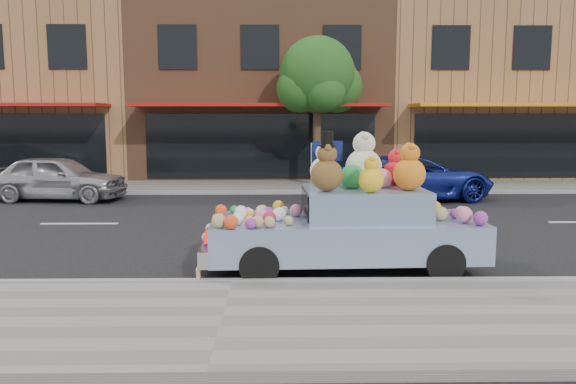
{
  "coord_description": "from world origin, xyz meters",
  "views": [
    {
      "loc": [
        0.68,
        -12.99,
        2.5
      ],
      "look_at": [
        0.83,
        -3.76,
        1.25
      ],
      "focal_mm": 35.0,
      "sensor_mm": 36.0,
      "label": 1
    }
  ],
  "objects_px": {
    "street_tree": "(318,81)",
    "car_blue": "(412,178)",
    "car_silver": "(57,178)",
    "art_car": "(348,221)"
  },
  "relations": [
    {
      "from": "car_silver",
      "to": "car_blue",
      "type": "bearing_deg",
      "value": -84.76
    },
    {
      "from": "street_tree",
      "to": "car_blue",
      "type": "height_order",
      "value": "street_tree"
    },
    {
      "from": "street_tree",
      "to": "car_blue",
      "type": "relative_size",
      "value": 1.07
    },
    {
      "from": "street_tree",
      "to": "art_car",
      "type": "distance_m",
      "value": 10.98
    },
    {
      "from": "car_silver",
      "to": "art_car",
      "type": "distance_m",
      "value": 10.98
    },
    {
      "from": "street_tree",
      "to": "car_blue",
      "type": "distance_m",
      "value": 4.97
    },
    {
      "from": "car_silver",
      "to": "art_car",
      "type": "relative_size",
      "value": 0.88
    },
    {
      "from": "street_tree",
      "to": "car_blue",
      "type": "bearing_deg",
      "value": -48.09
    },
    {
      "from": "art_car",
      "to": "street_tree",
      "type": "bearing_deg",
      "value": 86.83
    },
    {
      "from": "street_tree",
      "to": "art_car",
      "type": "relative_size",
      "value": 1.15
    }
  ]
}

